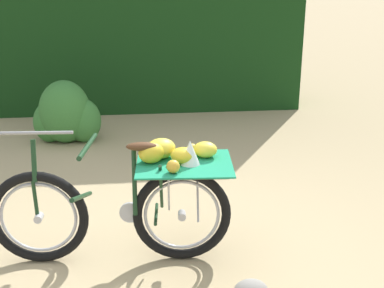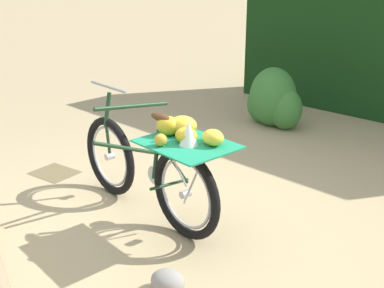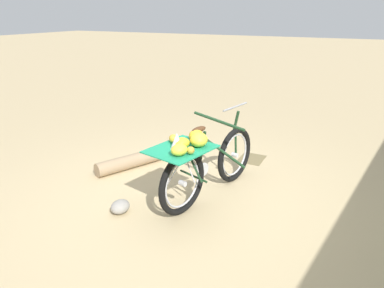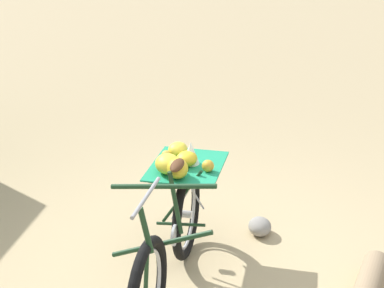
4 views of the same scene
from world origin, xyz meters
name	(u,v)px [view 4 (image 4 of 4)]	position (x,y,z in m)	size (l,w,h in m)	color
ground_plane	(188,270)	(0.00, 0.00, 0.00)	(60.00, 60.00, 0.00)	tan
bicycle	(173,224)	(0.16, -0.11, 0.49)	(1.80, 0.85, 1.03)	black
path_stone	(260,226)	(-0.54, 0.61, 0.07)	(0.24, 0.20, 0.15)	gray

